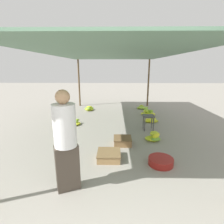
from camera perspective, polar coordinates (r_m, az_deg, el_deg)
ground_plane at (r=2.67m, az=-1.18°, el=-32.39°), size 40.00×40.00×0.00m
canopy_post_back_left at (r=9.04m, az=-10.70°, el=9.24°), size 0.08×0.08×2.31m
canopy_post_back_right at (r=9.01m, az=11.78°, el=9.17°), size 0.08×0.08×2.31m
canopy_tarp at (r=5.48m, az=0.21°, el=18.47°), size 3.87×7.09×0.04m
vendor_foreground at (r=2.82m, az=-14.90°, el=-8.95°), size 0.46×0.46×1.64m
stool at (r=5.63m, az=11.84°, el=-2.04°), size 0.34×0.34×0.47m
basin_black at (r=3.86m, az=15.64°, el=-15.23°), size 0.51×0.51×0.14m
banana_pile_left_0 at (r=6.18m, az=-12.71°, el=-3.45°), size 0.48×0.50×0.22m
banana_pile_left_1 at (r=8.11m, az=-7.60°, el=1.05°), size 0.44×0.46×0.21m
banana_pile_right_0 at (r=8.49m, az=9.77°, el=1.47°), size 0.61×0.43×0.17m
banana_pile_right_1 at (r=6.55m, az=12.60°, el=-2.49°), size 0.55×0.45×0.28m
banana_pile_right_2 at (r=7.44m, az=11.59°, el=-0.29°), size 0.61×0.71×0.25m
banana_pile_right_3 at (r=4.94m, az=13.52°, el=-7.79°), size 0.45×0.45×0.27m
crate_near at (r=4.59m, az=3.47°, el=-9.39°), size 0.46×0.46×0.18m
crate_mid at (r=3.91m, az=-1.02°, el=-14.01°), size 0.50×0.50×0.17m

